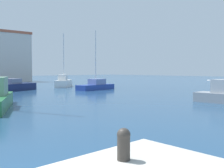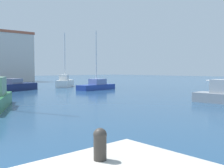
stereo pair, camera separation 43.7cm
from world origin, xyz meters
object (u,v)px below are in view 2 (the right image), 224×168
Objects in this scene: mooring_bollard at (100,143)px; sailboat_blue_distant_east at (97,85)px; motorboat_navy_far_right at (13,86)px; sailboat_white_mid_harbor at (65,82)px.

mooring_bollard is 0.07× the size of sailboat_blue_distant_east.
mooring_bollard is at bearing -109.06° from motorboat_navy_far_right.
sailboat_white_mid_harbor is at bearing 13.89° from motorboat_navy_far_right.
sailboat_blue_distant_east is at bearing -31.92° from motorboat_navy_far_right.
sailboat_blue_distant_east is (17.80, 22.29, -0.75)m from mooring_bollard.
sailboat_white_mid_harbor is 1.06× the size of sailboat_blue_distant_east.
motorboat_navy_far_right is at bearing 70.94° from mooring_bollard.
mooring_bollard is 34.49m from sailboat_white_mid_harbor.
motorboat_navy_far_right is at bearing 148.08° from sailboat_blue_distant_east.
sailboat_white_mid_harbor is at bearing 89.92° from sailboat_blue_distant_east.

